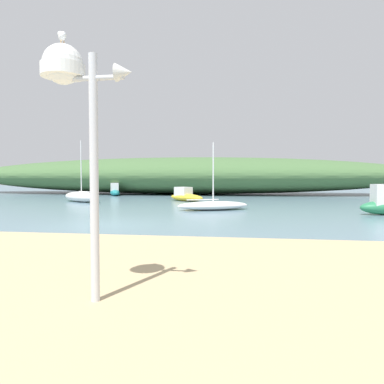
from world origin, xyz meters
The scene contains 8 objects.
ground_plane centered at (0.00, 0.00, 0.00)m, with size 120.00×120.00×0.00m, color slate.
distant_hill centered at (-1.65, 26.06, 2.03)m, with size 51.51×10.81×4.05m, color #476B3D.
mast_structure centered at (3.21, -9.05, 3.17)m, with size 1.28×0.59×3.54m.
seagull_on_radar centered at (3.08, -9.04, 3.85)m, with size 0.23×0.22×0.20m.
sailboat_centre_water centered at (3.67, 6.99, 0.27)m, with size 4.44×3.05×3.88m.
sailboat_far_left centered at (-6.82, 12.05, 0.41)m, with size 4.27×3.46×4.65m.
motorboat_west_reach centered at (-7.53, 20.92, 0.46)m, with size 1.94×2.65×1.29m.
motorboat_inner_mooring centered at (0.81, 14.29, 0.40)m, with size 3.49×3.15×1.10m.
Camera 1 is at (5.59, -13.75, 1.93)m, focal length 33.86 mm.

